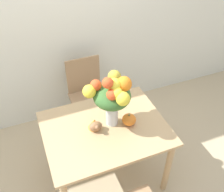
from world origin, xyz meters
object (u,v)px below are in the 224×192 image
turkey_figurine (95,125)px  dining_chair_near_window (88,95)px  flower_vase (112,95)px  pumpkin (129,120)px

turkey_figurine → dining_chair_near_window: 0.83m
flower_vase → turkey_figurine: size_ratio=3.47×
pumpkin → turkey_figurine: pumpkin is taller
flower_vase → pumpkin: 0.32m
flower_vase → pumpkin: size_ratio=4.33×
flower_vase → dining_chair_near_window: (-0.01, 0.75, -0.58)m
pumpkin → dining_chair_near_window: (-0.15, 0.82, -0.30)m
pumpkin → dining_chair_near_window: size_ratio=0.14×
dining_chair_near_window → pumpkin: bearing=-79.4°
turkey_figurine → pumpkin: bearing=-10.6°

